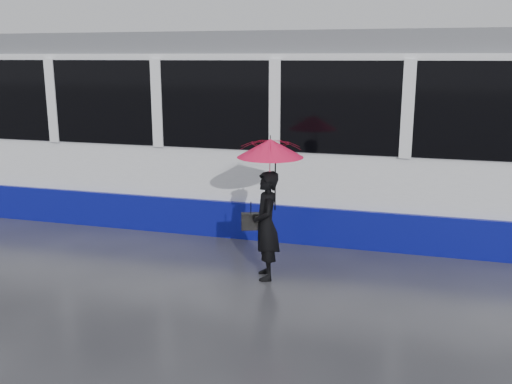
% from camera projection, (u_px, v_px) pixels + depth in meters
% --- Properties ---
extents(ground, '(90.00, 90.00, 0.00)m').
position_uv_depth(ground, '(233.00, 266.00, 8.24)').
color(ground, '#29292E').
rests_on(ground, ground).
extents(rails, '(34.00, 1.51, 0.02)m').
position_uv_depth(rails, '(275.00, 219.00, 10.58)').
color(rails, '#3F3D38').
rests_on(rails, ground).
extents(tram, '(26.00, 2.56, 3.35)m').
position_uv_depth(tram, '(212.00, 130.00, 10.53)').
color(tram, white).
rests_on(tram, ground).
extents(woman, '(0.53, 0.63, 1.49)m').
position_uv_depth(woman, '(266.00, 226.00, 7.65)').
color(woman, black).
rests_on(woman, ground).
extents(umbrella, '(1.13, 1.13, 1.00)m').
position_uv_depth(umbrella, '(270.00, 161.00, 7.44)').
color(umbrella, '#DD126A').
rests_on(umbrella, ground).
extents(handbag, '(0.29, 0.20, 0.41)m').
position_uv_depth(handbag, '(251.00, 221.00, 7.72)').
color(handbag, black).
rests_on(handbag, ground).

